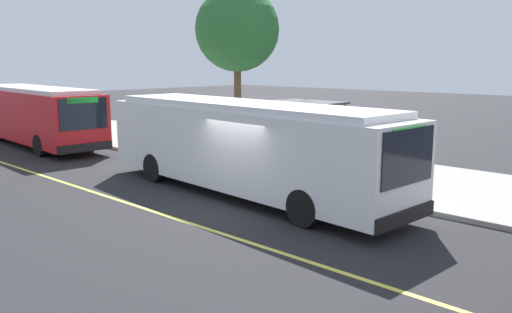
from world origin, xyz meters
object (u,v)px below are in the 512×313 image
at_px(waiting_bench, 312,149).
at_px(pedestrian_commuter, 226,140).
at_px(transit_bus_second, 35,114).
at_px(route_sign_post, 305,129).
at_px(transit_bus_main, 244,144).

xyz_separation_m(waiting_bench, pedestrian_commuter, (-2.13, -2.86, 0.48)).
distance_m(transit_bus_second, route_sign_post, 15.55).
bearing_deg(route_sign_post, transit_bus_main, -104.20).
xyz_separation_m(transit_bus_second, pedestrian_commuter, (11.13, 2.73, -0.50)).
relative_size(transit_bus_second, route_sign_post, 3.99).
height_order(transit_bus_main, waiting_bench, transit_bus_main).
relative_size(waiting_bench, pedestrian_commuter, 0.95).
distance_m(transit_bus_second, pedestrian_commuter, 11.47).
relative_size(transit_bus_main, pedestrian_commuter, 7.01).
distance_m(transit_bus_main, waiting_bench, 5.79).
bearing_deg(transit_bus_main, transit_bus_second, -179.68).
bearing_deg(pedestrian_commuter, waiting_bench, 53.41).
xyz_separation_m(transit_bus_main, pedestrian_commuter, (-3.63, 2.64, -0.50)).
height_order(transit_bus_second, route_sign_post, same).
bearing_deg(transit_bus_main, route_sign_post, 75.80).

